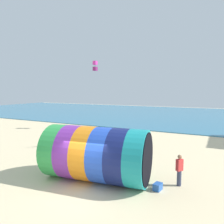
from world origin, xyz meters
TOP-DOWN VIEW (x-y plane):
  - ground_plane at (0.00, 0.00)m, footprint 120.00×120.00m
  - sea at (0.00, 37.74)m, footprint 120.00×40.00m
  - giant_inflatable_tube at (-0.03, 1.66)m, footprint 6.26×3.81m
  - kite_handler at (4.36, 3.05)m, footprint 0.39×0.42m
  - kite_magenta_box at (-8.83, 16.15)m, footprint 0.52×0.52m
  - cooler_box at (3.46, 2.00)m, footprint 0.45×0.57m

SIDE VIEW (x-z plane):
  - ground_plane at x=0.00m, z-range 0.00..0.00m
  - sea at x=0.00m, z-range 0.00..0.10m
  - cooler_box at x=3.46m, z-range 0.00..0.36m
  - kite_handler at x=4.36m, z-range 0.02..1.76m
  - giant_inflatable_tube at x=-0.03m, z-range 0.00..3.12m
  - kite_magenta_box at x=-8.83m, z-range 7.70..9.05m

